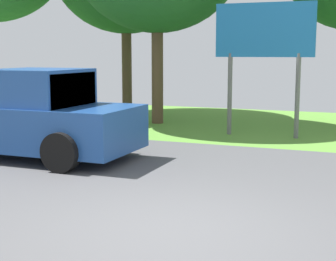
# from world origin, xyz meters

# --- Properties ---
(ground_plane) EXTENTS (40.00, 22.00, 0.20)m
(ground_plane) POSITION_xyz_m (0.00, 2.95, -0.05)
(ground_plane) COLOR #4C4C4F
(pickup_truck) EXTENTS (5.20, 2.28, 1.88)m
(pickup_truck) POSITION_xyz_m (-4.74, 3.14, 0.87)
(pickup_truck) COLOR #1E478C
(pickup_truck) RESTS_ON ground_plane
(roadside_billboard) EXTENTS (2.60, 0.12, 3.50)m
(roadside_billboard) POSITION_xyz_m (-0.43, 7.69, 2.55)
(roadside_billboard) COLOR slate
(roadside_billboard) RESTS_ON ground_plane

